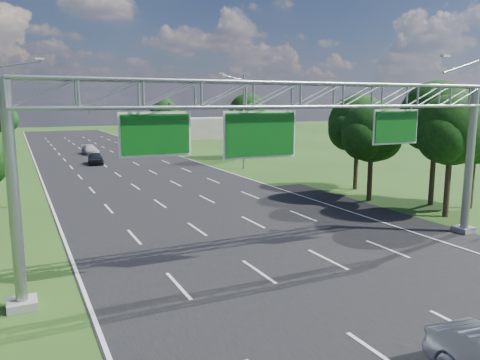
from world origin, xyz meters
TOP-DOWN VIEW (x-y plane):
  - ground at (0.00, 30.00)m, footprint 220.00×220.00m
  - road at (0.00, 30.00)m, footprint 18.00×180.00m
  - road_flare at (10.20, 14.00)m, footprint 3.00×30.00m
  - sign_gantry at (0.33, 12.00)m, footprint 23.50×1.00m
  - traffic_signal at (7.48, 65.00)m, footprint 12.21×0.24m
  - streetlight_l_near at (-11.30, 30.00)m, footprint 2.97×0.22m
  - streetlight_l_far at (-11.30, 65.00)m, footprint 2.97×0.22m
  - streetlight_r_mid at (11.30, 40.00)m, footprint 2.97×0.22m
  - tree_cluster_right at (14.80, 19.19)m, footprint 9.91×14.60m
  - tree_verge_rd at (16.08, 48.04)m, footprint 5.76×4.80m
  - tree_verge_re at (14.08, 78.04)m, footprint 5.76×4.80m
  - building_right at (24.00, 82.00)m, footprint 12.00×9.00m
  - car_queue_a at (-1.50, 61.81)m, footprint 2.03×4.41m
  - car_queue_b at (4.95, 59.78)m, footprint 2.59×4.75m
  - car_queue_c at (-2.50, 50.72)m, footprint 1.97×4.14m
  - box_truck at (7.54, 61.82)m, footprint 2.72×7.59m

SIDE VIEW (x-z plane):
  - ground at x=0.00m, z-range 0.00..0.00m
  - road at x=0.00m, z-range -0.01..0.01m
  - road_flare at x=10.20m, z-range -0.01..0.01m
  - car_queue_a at x=-1.50m, z-range 0.00..1.25m
  - car_queue_b at x=4.95m, z-range 0.00..1.26m
  - car_queue_c at x=-2.50m, z-range 0.00..1.37m
  - box_truck at x=7.54m, z-range -0.06..2.74m
  - building_right at x=24.00m, z-range 0.00..4.00m
  - traffic_signal at x=7.48m, z-range 1.67..8.67m
  - tree_verge_re at x=14.08m, z-range 1.28..9.12m
  - tree_cluster_right at x=14.80m, z-range 0.97..9.65m
  - streetlight_l_near at x=-11.30m, z-range 0.50..10.66m
  - streetlight_l_far at x=-11.30m, z-range 0.50..10.66m
  - streetlight_r_mid at x=11.30m, z-range 0.50..10.66m
  - tree_verge_rd at x=16.08m, z-range 1.49..9.77m
  - sign_gantry at x=0.33m, z-range 2.11..11.67m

